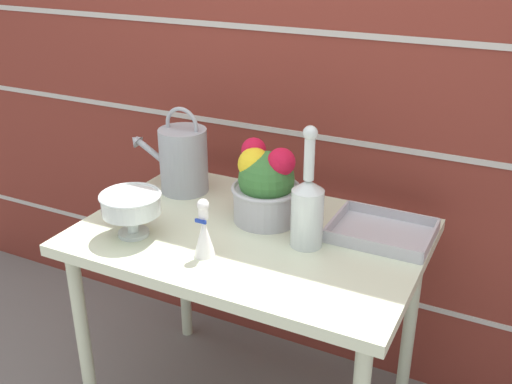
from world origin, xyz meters
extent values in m
cube|color=maroon|center=(0.00, 0.48, 1.10)|extent=(3.60, 0.08, 2.20)
cube|color=#B7B2A8|center=(0.00, 0.44, 0.34)|extent=(3.53, 0.00, 0.02)
cube|color=#B7B2A8|center=(0.00, 0.44, 0.92)|extent=(3.53, 0.00, 0.02)
cube|color=#B7B2A8|center=(0.00, 0.44, 1.28)|extent=(3.53, 0.00, 0.02)
cube|color=beige|center=(0.00, 0.00, 0.72)|extent=(1.04, 0.71, 0.04)
cylinder|color=beige|center=(-0.46, -0.30, 0.35)|extent=(0.04, 0.04, 0.70)
cylinder|color=beige|center=(-0.46, 0.30, 0.35)|extent=(0.04, 0.04, 0.70)
cylinder|color=beige|center=(0.46, 0.30, 0.35)|extent=(0.04, 0.04, 0.70)
cylinder|color=#9EA3A8|center=(-0.35, 0.18, 0.85)|extent=(0.17, 0.17, 0.23)
cylinder|color=#9EA3A8|center=(-0.49, 0.18, 0.86)|extent=(0.14, 0.02, 0.09)
cone|color=#9EA3A8|center=(-0.56, 0.18, 0.90)|extent=(0.05, 0.05, 0.06)
torus|color=#9EA3A8|center=(-0.35, 0.18, 0.98)|extent=(0.13, 0.01, 0.13)
cylinder|color=silver|center=(-0.31, -0.18, 0.75)|extent=(0.09, 0.09, 0.01)
cylinder|color=silver|center=(-0.31, -0.18, 0.78)|extent=(0.03, 0.03, 0.06)
sphere|color=silver|center=(-0.31, -0.18, 0.79)|extent=(0.04, 0.04, 0.04)
cylinder|color=silver|center=(-0.31, -0.18, 0.84)|extent=(0.18, 0.18, 0.06)
torus|color=silver|center=(-0.31, -0.18, 0.87)|extent=(0.19, 0.19, 0.01)
cylinder|color=#ADADB2|center=(0.01, 0.10, 0.79)|extent=(0.21, 0.21, 0.11)
torus|color=#ADADB2|center=(0.01, 0.10, 0.85)|extent=(0.22, 0.22, 0.01)
sphere|color=#387033|center=(0.01, 0.10, 0.88)|extent=(0.18, 0.18, 0.18)
sphere|color=yellow|center=(-0.03, 0.09, 0.93)|extent=(0.10, 0.10, 0.10)
sphere|color=red|center=(-0.05, 0.12, 0.96)|extent=(0.08, 0.08, 0.08)
sphere|color=red|center=(0.06, 0.09, 0.95)|extent=(0.09, 0.09, 0.09)
cylinder|color=silver|center=(0.18, 0.00, 0.83)|extent=(0.09, 0.09, 0.18)
cone|color=silver|center=(0.18, 0.00, 0.93)|extent=(0.09, 0.09, 0.03)
cylinder|color=silver|center=(0.18, 0.00, 1.01)|extent=(0.03, 0.03, 0.12)
sphere|color=silver|center=(0.18, 0.00, 1.09)|extent=(0.04, 0.04, 0.04)
cone|color=white|center=(-0.05, -0.18, 0.80)|extent=(0.06, 0.06, 0.12)
cylinder|color=white|center=(-0.05, -0.18, 0.88)|extent=(0.03, 0.03, 0.04)
sphere|color=white|center=(-0.05, -0.18, 0.90)|extent=(0.03, 0.03, 0.03)
cube|color=#193399|center=(-0.05, -0.20, 0.85)|extent=(0.03, 0.01, 0.01)
cube|color=#B7B7BC|center=(0.37, 0.15, 0.74)|extent=(0.29, 0.23, 0.01)
cube|color=#B7B7BC|center=(0.37, 0.04, 0.76)|extent=(0.29, 0.01, 0.04)
cube|color=#B7B7BC|center=(0.37, 0.27, 0.76)|extent=(0.29, 0.01, 0.04)
cube|color=#B7B7BC|center=(0.22, 0.15, 0.76)|extent=(0.01, 0.23, 0.04)
cube|color=#B7B7BC|center=(0.51, 0.15, 0.76)|extent=(0.01, 0.23, 0.04)
camera|label=1|loc=(0.75, -1.45, 1.60)|focal=42.00mm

